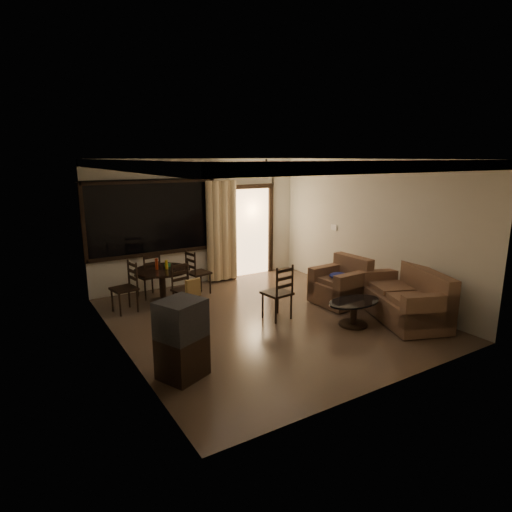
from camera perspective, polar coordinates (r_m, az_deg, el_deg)
ground at (r=7.76m, az=1.27°, el=-8.35°), size 5.50×5.50×0.00m
room_shell at (r=9.10m, az=-1.60°, el=6.74°), size 5.50×6.70×5.50m
dining_table at (r=8.65m, az=-12.35°, el=-2.62°), size 1.09×1.09×0.90m
dining_chair_west at (r=8.37m, az=-17.04°, el=-5.28°), size 0.49×0.49×0.95m
dining_chair_east at (r=9.13m, az=-7.70°, el=-3.27°), size 0.49×0.49×0.95m
dining_chair_south at (r=8.00m, az=-9.23°, el=-5.53°), size 0.49×0.53×0.95m
dining_chair_north at (r=9.10m, az=-14.07°, el=-3.62°), size 0.49×0.49×0.95m
tv_cabinet at (r=5.74m, az=-9.87°, el=-10.83°), size 0.70×0.68×1.06m
sofa at (r=8.05m, az=19.55°, el=-5.58°), size 1.47×1.93×0.92m
armchair at (r=8.59m, az=11.38°, el=-3.83°), size 0.94×0.94×0.90m
coffee_table at (r=7.56m, az=12.90°, el=-6.92°), size 1.00×0.60×0.44m
side_chair at (r=7.68m, az=2.87°, el=-6.23°), size 0.49×0.49×1.01m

